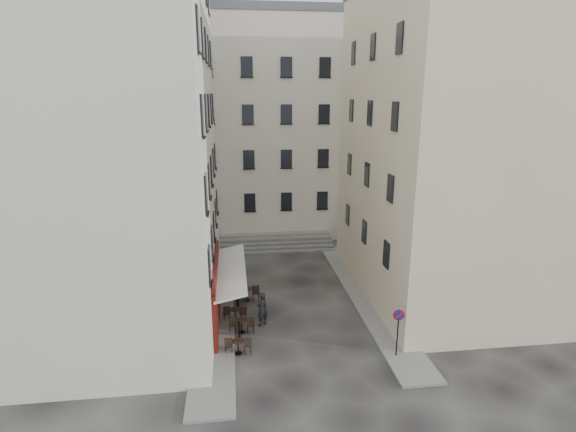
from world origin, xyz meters
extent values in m
plane|color=black|center=(0.00, 0.00, 0.00)|extent=(90.00, 90.00, 0.00)
cube|color=slate|center=(-4.50, 4.00, 0.06)|extent=(2.00, 22.00, 0.12)
cube|color=slate|center=(4.50, 3.00, 0.06)|extent=(2.00, 18.00, 0.12)
cube|color=beige|center=(-10.50, 3.00, 10.00)|extent=(12.00, 16.00, 20.00)
cube|color=#C6B693|center=(10.50, 3.50, 9.00)|extent=(12.00, 14.00, 18.00)
cube|color=beige|center=(-1.00, 19.00, 9.00)|extent=(18.00, 10.00, 18.00)
cube|color=#53565F|center=(-1.00, 19.00, 18.30)|extent=(18.20, 10.20, 0.60)
cube|color=#430D09|center=(-4.42, 1.00, 1.75)|extent=(0.25, 7.00, 3.50)
cube|color=black|center=(-4.38, 1.00, 1.40)|extent=(0.06, 3.85, 2.00)
cube|color=silver|center=(-3.60, 1.00, 2.95)|extent=(1.58, 7.30, 0.41)
cube|color=#5B5956|center=(0.00, 11.90, 0.10)|extent=(9.00, 1.80, 0.20)
cube|color=#5B5956|center=(0.00, 12.35, 0.30)|extent=(9.00, 1.80, 0.20)
cube|color=#5B5956|center=(0.00, 12.80, 0.50)|extent=(9.00, 1.80, 0.20)
cube|color=#5B5956|center=(0.00, 13.25, 0.70)|extent=(9.00, 1.80, 0.20)
cylinder|color=black|center=(-3.25, -1.00, 0.45)|extent=(0.10, 0.10, 0.90)
sphere|color=black|center=(-3.25, -1.00, 0.92)|extent=(0.12, 0.12, 0.12)
cylinder|color=black|center=(-3.25, 2.50, 0.45)|extent=(0.10, 0.10, 0.90)
sphere|color=black|center=(-3.25, 2.50, 0.92)|extent=(0.12, 0.12, 0.12)
cylinder|color=black|center=(-3.25, 6.00, 0.45)|extent=(0.10, 0.10, 0.90)
sphere|color=black|center=(-3.25, 6.00, 0.92)|extent=(0.12, 0.12, 0.12)
cylinder|color=black|center=(4.07, -3.66, 1.23)|extent=(0.06, 0.06, 2.46)
cylinder|color=red|center=(4.07, -3.67, 2.22)|extent=(0.56, 0.14, 0.57)
cylinder|color=navy|center=(4.07, -3.69, 2.22)|extent=(0.41, 0.11, 0.41)
cube|color=red|center=(4.07, -3.72, 2.22)|extent=(0.33, 0.09, 0.33)
cylinder|color=black|center=(-3.33, -2.49, 0.07)|extent=(0.36, 0.36, 0.02)
cylinder|color=black|center=(-3.33, -2.49, 0.40)|extent=(0.05, 0.05, 0.70)
cylinder|color=black|center=(-3.33, -2.49, 0.72)|extent=(0.60, 0.60, 0.04)
cube|color=black|center=(-2.88, -2.49, 0.45)|extent=(0.38, 0.38, 0.90)
cube|color=black|center=(-3.78, -2.39, 0.45)|extent=(0.38, 0.38, 0.90)
cylinder|color=black|center=(-3.12, -0.54, 0.07)|extent=(0.37, 0.37, 0.02)
cylinder|color=black|center=(-3.12, -0.54, 0.41)|extent=(0.05, 0.05, 0.72)
cylinder|color=black|center=(-3.12, -0.54, 0.74)|extent=(0.62, 0.62, 0.04)
cube|color=black|center=(-2.66, -0.54, 0.46)|extent=(0.39, 0.39, 0.92)
cube|color=black|center=(-3.58, -0.44, 0.46)|extent=(0.39, 0.39, 0.92)
cylinder|color=black|center=(-3.44, 0.81, 0.07)|extent=(0.35, 0.35, 0.02)
cylinder|color=black|center=(-3.44, 0.81, 0.39)|extent=(0.05, 0.05, 0.69)
cylinder|color=black|center=(-3.44, 0.81, 0.71)|extent=(0.59, 0.59, 0.04)
cube|color=black|center=(-3.00, 0.81, 0.44)|extent=(0.37, 0.37, 0.88)
cube|color=black|center=(-3.89, 0.91, 0.44)|extent=(0.37, 0.37, 0.88)
cylinder|color=black|center=(-2.69, 3.20, 0.08)|extent=(0.40, 0.40, 0.02)
cylinder|color=black|center=(-2.69, 3.20, 0.45)|extent=(0.06, 0.06, 0.78)
cylinder|color=black|center=(-2.69, 3.20, 0.80)|extent=(0.67, 0.67, 0.04)
cube|color=black|center=(-2.18, 3.20, 0.50)|extent=(0.42, 0.42, 1.01)
cube|color=black|center=(-3.19, 3.32, 0.50)|extent=(0.42, 0.42, 1.01)
cylinder|color=black|center=(-3.47, 5.06, 0.07)|extent=(0.35, 0.35, 0.02)
cylinder|color=black|center=(-3.47, 5.06, 0.39)|extent=(0.05, 0.05, 0.69)
cylinder|color=black|center=(-3.47, 5.06, 0.71)|extent=(0.59, 0.59, 0.04)
cube|color=black|center=(-3.03, 5.06, 0.44)|extent=(0.37, 0.37, 0.89)
cube|color=black|center=(-3.91, 5.16, 0.44)|extent=(0.37, 0.37, 0.89)
imported|color=black|center=(-2.00, 0.18, 0.96)|extent=(0.83, 0.79, 1.91)
camera|label=1|loc=(-3.34, -21.61, 12.07)|focal=28.00mm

